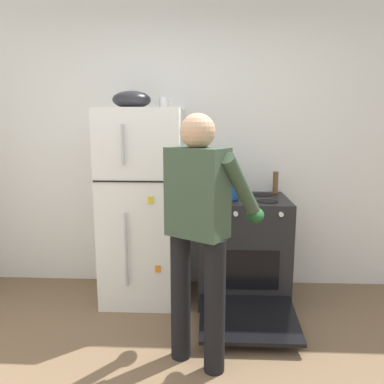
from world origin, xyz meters
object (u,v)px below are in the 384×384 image
stove_range (243,250)px  red_pot (225,191)px  pepper_mill (275,183)px  mixing_bowl (132,100)px  refrigerator (144,206)px  coffee_mug (164,103)px  person_cook (201,220)px

stove_range → red_pot: red_pot is taller
pepper_mill → mixing_bowl: (-1.25, -0.20, 0.72)m
red_pot → stove_range: bearing=11.4°
refrigerator → red_pot: bearing=-4.0°
red_pot → mixing_bowl: (-0.79, 0.05, 0.75)m
coffee_mug → pepper_mill: bearing=8.7°
refrigerator → red_pot: size_ratio=5.08×
stove_range → mixing_bowl: bearing=178.9°
stove_range → coffee_mug: 1.44m
stove_range → mixing_bowl: (-0.95, 0.02, 1.29)m
mixing_bowl → coffee_mug: bearing=10.8°
red_pot → coffee_mug: size_ratio=2.92×
red_pot → coffee_mug: (-0.53, 0.10, 0.73)m
refrigerator → red_pot: (0.71, -0.05, 0.15)m
person_cook → mixing_bowl: size_ratio=5.01×
refrigerator → person_cook: (0.52, -0.96, 0.12)m
stove_range → refrigerator: bearing=178.8°
stove_range → red_pot: bearing=-168.6°
refrigerator → stove_range: refrigerator is taller
pepper_mill → mixing_bowl: size_ratio=0.62×
stove_range → coffee_mug: size_ratio=10.87×
refrigerator → pepper_mill: 1.20m
person_cook → red_pot: bearing=78.2°
person_cook → coffee_mug: size_ratio=14.28×
coffee_mug → pepper_mill: coffee_mug is taller
stove_range → mixing_bowl: mixing_bowl is taller
refrigerator → mixing_bowl: mixing_bowl is taller
person_cook → pepper_mill: (0.65, 1.16, 0.06)m
stove_range → coffee_mug: coffee_mug is taller
person_cook → pepper_mill: size_ratio=8.04×
refrigerator → stove_range: bearing=-1.2°
refrigerator → mixing_bowl: bearing=179.8°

